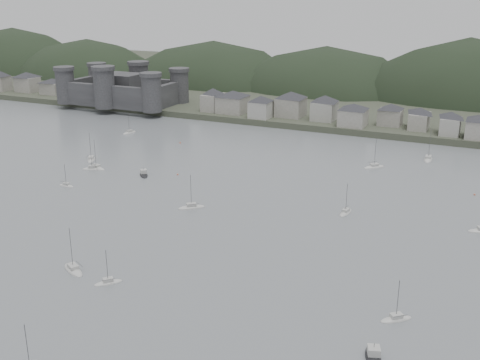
% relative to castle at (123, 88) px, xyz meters
% --- Properties ---
extents(ground, '(900.00, 900.00, 0.00)m').
position_rel_castle_xyz_m(ground, '(120.00, -179.80, -10.96)').
color(ground, slate).
rests_on(ground, ground).
extents(far_shore_land, '(900.00, 250.00, 3.00)m').
position_rel_castle_xyz_m(far_shore_land, '(120.00, 115.20, -9.46)').
color(far_shore_land, '#383D2D').
rests_on(far_shore_land, ground).
extents(forested_ridge, '(851.55, 103.94, 102.57)m').
position_rel_castle_xyz_m(forested_ridge, '(124.83, 89.60, -22.25)').
color(forested_ridge, black).
rests_on(forested_ridge, ground).
extents(castle, '(66.00, 43.00, 20.00)m').
position_rel_castle_xyz_m(castle, '(0.00, 0.00, 0.00)').
color(castle, '#333335').
rests_on(castle, far_shore_land).
extents(waterfront_town, '(451.48, 28.46, 12.92)m').
position_rel_castle_xyz_m(waterfront_town, '(170.59, 3.54, -2.30)').
color(waterfront_town, gray).
rests_on(waterfront_town, far_shore_land).
extents(moored_fleet, '(236.69, 174.26, 13.28)m').
position_rel_castle_xyz_m(moored_fleet, '(113.76, -122.22, -10.79)').
color(moored_fleet, beige).
rests_on(moored_fleet, ground).
extents(motor_launch_near, '(5.27, 8.40, 3.89)m').
position_rel_castle_xyz_m(motor_launch_near, '(177.28, -171.11, -10.67)').
color(motor_launch_near, black).
rests_on(motor_launch_near, ground).
extents(motor_launch_far, '(6.85, 7.37, 3.78)m').
position_rel_castle_xyz_m(motor_launch_far, '(79.00, -98.13, -10.67)').
color(motor_launch_far, black).
rests_on(motor_launch_far, ground).
extents(mooring_buoys, '(148.82, 117.12, 0.70)m').
position_rel_castle_xyz_m(mooring_buoys, '(118.63, -100.64, -10.81)').
color(mooring_buoys, '#D26846').
rests_on(mooring_buoys, ground).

